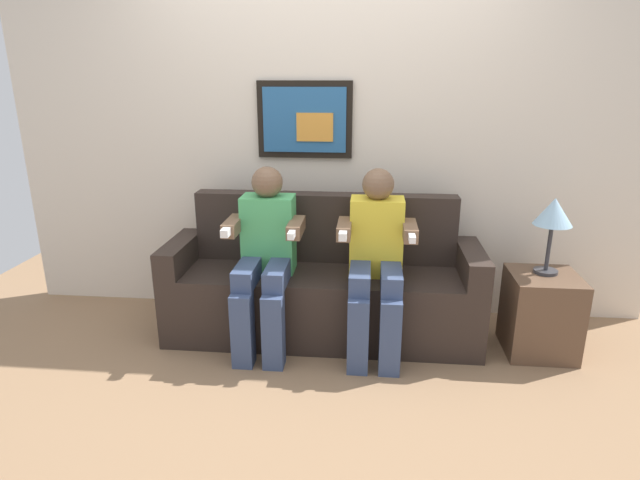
# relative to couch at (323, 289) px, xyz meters

# --- Properties ---
(ground_plane) EXTENTS (5.70, 5.70, 0.00)m
(ground_plane) POSITION_rel_couch_xyz_m (0.00, -0.33, -0.31)
(ground_plane) COLOR #8C6B4C
(back_wall_assembly) EXTENTS (4.38, 0.10, 2.60)m
(back_wall_assembly) POSITION_rel_couch_xyz_m (-0.00, 0.44, 0.99)
(back_wall_assembly) COLOR beige
(back_wall_assembly) RESTS_ON ground_plane
(couch) EXTENTS (1.98, 0.58, 0.90)m
(couch) POSITION_rel_couch_xyz_m (0.00, 0.00, 0.00)
(couch) COLOR #2D231E
(couch) RESTS_ON ground_plane
(person_on_left) EXTENTS (0.46, 0.56, 1.11)m
(person_on_left) POSITION_rel_couch_xyz_m (-0.33, -0.17, 0.29)
(person_on_left) COLOR #4CB266
(person_on_left) RESTS_ON ground_plane
(person_on_right) EXTENTS (0.46, 0.56, 1.11)m
(person_on_right) POSITION_rel_couch_xyz_m (0.33, -0.17, 0.29)
(person_on_right) COLOR yellow
(person_on_right) RESTS_ON ground_plane
(side_table_right) EXTENTS (0.40, 0.40, 0.50)m
(side_table_right) POSITION_rel_couch_xyz_m (1.34, -0.11, -0.06)
(side_table_right) COLOR brown
(side_table_right) RESTS_ON ground_plane
(table_lamp) EXTENTS (0.22, 0.22, 0.46)m
(table_lamp) POSITION_rel_couch_xyz_m (1.35, -0.07, 0.55)
(table_lamp) COLOR #333338
(table_lamp) RESTS_ON side_table_right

